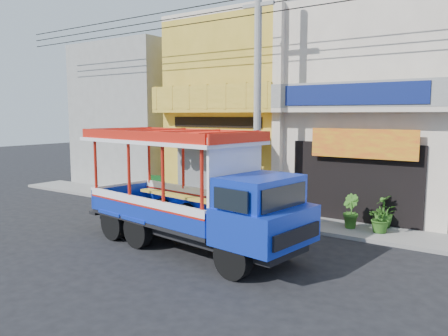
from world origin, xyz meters
The scene contains 12 objects.
ground centered at (0.00, 0.00, 0.00)m, with size 90.00×90.00×0.00m, color black.
sidewalk centered at (0.00, 4.00, 0.06)m, with size 30.00×2.00×0.12m, color slate.
shophouse_left centered at (-4.00, 7.96, 4.11)m, with size 6.00×7.50×8.24m.
shophouse_right centered at (2.00, 7.96, 4.11)m, with size 6.00×6.75×8.24m.
party_pilaster centered at (-1.00, 4.85, 4.00)m, with size 0.35×0.30×8.00m, color beige.
filler_building_left centered at (-11.00, 8.00, 3.80)m, with size 6.00×6.00×7.60m, color gray.
utility_pole centered at (-0.85, 3.30, 5.03)m, with size 28.00×0.26×9.00m.
songthaew_truck centered at (-0.50, -0.56, 1.65)m, with size 7.61×3.33×3.43m.
green_sign centered at (-6.63, 4.07, 0.56)m, with size 0.68×0.46×1.05m.
potted_plant_a centered at (3.20, 4.00, 0.59)m, with size 0.85×0.74×0.94m, color #2D5E1B.
potted_plant_b centered at (2.18, 4.02, 0.68)m, with size 0.62×0.50×1.12m, color #2D5E1B.
potted_plant_c centered at (3.09, 4.70, 0.67)m, with size 0.62×0.62×1.10m, color #2D5E1B.
Camera 1 is at (6.78, -10.11, 3.90)m, focal length 35.00 mm.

